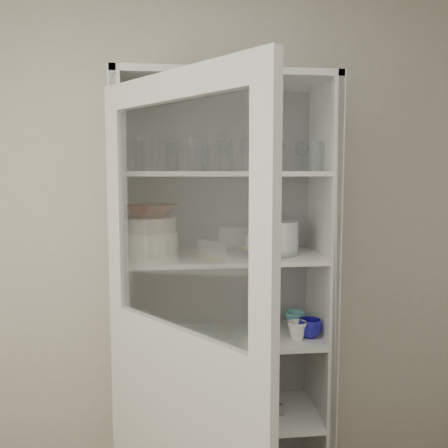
% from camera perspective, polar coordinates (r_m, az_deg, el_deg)
% --- Properties ---
extents(wall_back, '(3.60, 0.02, 2.60)m').
position_cam_1_polar(wall_back, '(2.50, -5.16, -2.05)').
color(wall_back, beige).
rests_on(wall_back, ground).
extents(pantry_cabinet, '(1.00, 0.45, 2.10)m').
position_cam_1_polar(pantry_cabinet, '(2.43, -0.17, -10.96)').
color(pantry_cabinet, silver).
rests_on(pantry_cabinet, floor).
extents(cupboard_door, '(0.57, 0.74, 2.00)m').
position_cam_1_polar(cupboard_door, '(1.83, -5.34, -19.05)').
color(cupboard_door, silver).
rests_on(cupboard_door, floor).
extents(tumbler_0, '(0.08, 0.08, 0.15)m').
position_cam_1_polar(tumbler_0, '(2.12, -10.77, 8.34)').
color(tumbler_0, silver).
rests_on(tumbler_0, shelf_glass).
extents(tumbler_1, '(0.10, 0.10, 0.15)m').
position_cam_1_polar(tumbler_1, '(2.11, -3.29, 8.36)').
color(tumbler_1, silver).
rests_on(tumbler_1, shelf_glass).
extents(tumbler_2, '(0.07, 0.07, 0.13)m').
position_cam_1_polar(tumbler_2, '(2.13, -1.29, 8.14)').
color(tumbler_2, silver).
rests_on(tumbler_2, shelf_glass).
extents(tumbler_3, '(0.07, 0.07, 0.12)m').
position_cam_1_polar(tumbler_3, '(2.11, -2.02, 8.03)').
color(tumbler_3, silver).
rests_on(tumbler_3, shelf_glass).
extents(tumbler_4, '(0.07, 0.07, 0.12)m').
position_cam_1_polar(tumbler_4, '(2.14, 0.24, 8.02)').
color(tumbler_4, silver).
rests_on(tumbler_4, shelf_glass).
extents(tumbler_5, '(0.07, 0.07, 0.13)m').
position_cam_1_polar(tumbler_5, '(2.19, 5.45, 8.03)').
color(tumbler_5, silver).
rests_on(tumbler_5, shelf_glass).
extents(tumbler_6, '(0.08, 0.08, 0.13)m').
position_cam_1_polar(tumbler_6, '(2.21, 11.13, 7.96)').
color(tumbler_6, silver).
rests_on(tumbler_6, shelf_glass).
extents(tumbler_7, '(0.09, 0.09, 0.14)m').
position_cam_1_polar(tumbler_7, '(2.26, -10.51, 8.02)').
color(tumbler_7, silver).
rests_on(tumbler_7, shelf_glass).
extents(tumbler_8, '(0.09, 0.09, 0.15)m').
position_cam_1_polar(tumbler_8, '(2.23, -3.39, 8.30)').
color(tumbler_8, silver).
rests_on(tumbler_8, shelf_glass).
extents(tumbler_9, '(0.07, 0.07, 0.13)m').
position_cam_1_polar(tumbler_9, '(2.22, -6.20, 7.96)').
color(tumbler_9, silver).
rests_on(tumbler_9, shelf_glass).
extents(tumbler_10, '(0.08, 0.08, 0.15)m').
position_cam_1_polar(tumbler_10, '(2.26, 0.21, 8.26)').
color(tumbler_10, silver).
rests_on(tumbler_10, shelf_glass).
extents(tumbler_11, '(0.10, 0.10, 0.15)m').
position_cam_1_polar(tumbler_11, '(2.27, 3.12, 8.25)').
color(tumbler_11, silver).
rests_on(tumbler_11, shelf_glass).
extents(goblet_0, '(0.07, 0.07, 0.15)m').
position_cam_1_polar(goblet_0, '(2.36, -5.76, 8.14)').
color(goblet_0, silver).
rests_on(goblet_0, shelf_glass).
extents(goblet_1, '(0.08, 0.08, 0.18)m').
position_cam_1_polar(goblet_1, '(2.38, -0.09, 8.46)').
color(goblet_1, silver).
rests_on(goblet_1, shelf_glass).
extents(goblet_2, '(0.08, 0.08, 0.18)m').
position_cam_1_polar(goblet_2, '(2.40, 6.24, 8.48)').
color(goblet_2, silver).
rests_on(goblet_2, shelf_glass).
extents(goblet_3, '(0.07, 0.07, 0.16)m').
position_cam_1_polar(goblet_3, '(2.45, 9.36, 8.11)').
color(goblet_3, silver).
rests_on(goblet_3, shelf_glass).
extents(plate_stack_front, '(0.23, 0.23, 0.13)m').
position_cam_1_polar(plate_stack_front, '(2.19, -8.61, -2.59)').
color(plate_stack_front, white).
rests_on(plate_stack_front, shelf_plates).
extents(plate_stack_back, '(0.23, 0.23, 0.10)m').
position_cam_1_polar(plate_stack_back, '(2.38, -10.16, -2.26)').
color(plate_stack_back, white).
rests_on(plate_stack_back, shelf_plates).
extents(cream_bowl, '(0.29, 0.29, 0.07)m').
position_cam_1_polar(cream_bowl, '(2.18, -8.64, -0.07)').
color(cream_bowl, beige).
rests_on(cream_bowl, plate_stack_front).
extents(terracotta_bowl, '(0.26, 0.26, 0.06)m').
position_cam_1_polar(terracotta_bowl, '(2.17, -8.67, 1.58)').
color(terracotta_bowl, '#542315').
rests_on(terracotta_bowl, cream_bowl).
extents(glass_platter, '(0.40, 0.40, 0.02)m').
position_cam_1_polar(glass_platter, '(2.33, 4.61, -3.33)').
color(glass_platter, silver).
rests_on(glass_platter, shelf_plates).
extents(yellow_trivet, '(0.19, 0.19, 0.01)m').
position_cam_1_polar(yellow_trivet, '(2.33, 4.62, -2.95)').
color(yellow_trivet, yellow).
rests_on(yellow_trivet, glass_platter).
extents(white_ramekin, '(0.20, 0.20, 0.07)m').
position_cam_1_polar(white_ramekin, '(2.33, 4.62, -1.97)').
color(white_ramekin, white).
rests_on(white_ramekin, yellow_trivet).
extents(grey_bowl_stack, '(0.15, 0.15, 0.16)m').
position_cam_1_polar(grey_bowl_stack, '(2.31, 7.08, -1.68)').
color(grey_bowl_stack, silver).
rests_on(grey_bowl_stack, shelf_plates).
extents(mug_blue, '(0.12, 0.12, 0.09)m').
position_cam_1_polar(mug_blue, '(2.38, 10.29, -12.24)').
color(mug_blue, navy).
rests_on(mug_blue, shelf_mugs).
extents(mug_teal, '(0.12, 0.12, 0.09)m').
position_cam_1_polar(mug_teal, '(2.47, 8.55, -11.47)').
color(mug_teal, '#1F776E').
rests_on(mug_teal, shelf_mugs).
extents(mug_white, '(0.11, 0.11, 0.09)m').
position_cam_1_polar(mug_white, '(2.35, 8.78, -12.54)').
color(mug_white, white).
rests_on(mug_white, shelf_mugs).
extents(teal_jar, '(0.09, 0.09, 0.11)m').
position_cam_1_polar(teal_jar, '(2.42, 4.25, -11.65)').
color(teal_jar, '#1F776E').
rests_on(teal_jar, shelf_mugs).
extents(measuring_cups, '(0.09, 0.09, 0.04)m').
position_cam_1_polar(measuring_cups, '(2.33, -8.81, -13.33)').
color(measuring_cups, '#9E9DAC').
rests_on(measuring_cups, shelf_mugs).
extents(white_canister, '(0.12, 0.12, 0.12)m').
position_cam_1_polar(white_canister, '(2.38, -10.11, -11.85)').
color(white_canister, white).
rests_on(white_canister, shelf_mugs).
extents(cream_dish, '(0.27, 0.27, 0.06)m').
position_cam_1_polar(cream_dish, '(2.53, -6.78, -21.15)').
color(cream_dish, beige).
rests_on(cream_dish, shelf_bot).
extents(tin_box, '(0.22, 0.19, 0.06)m').
position_cam_1_polar(tin_box, '(2.53, 4.30, -21.26)').
color(tin_box, gray).
rests_on(tin_box, shelf_bot).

